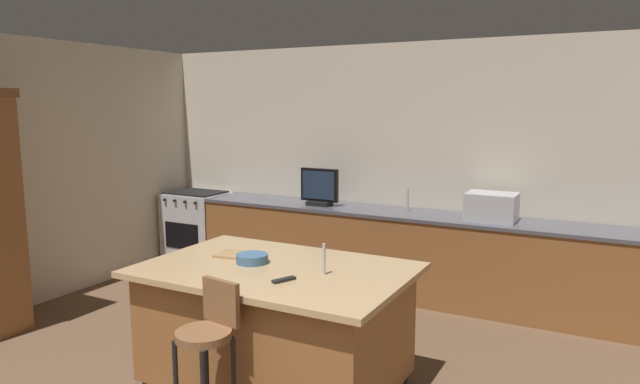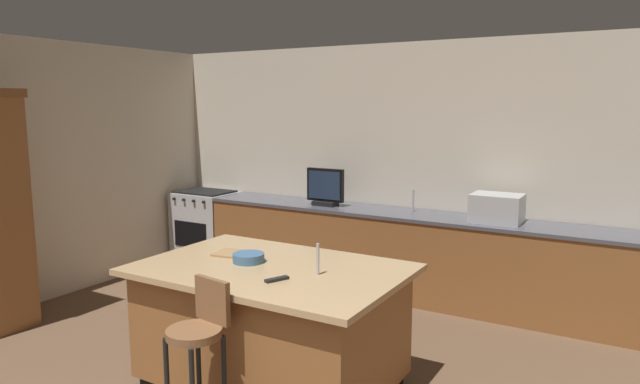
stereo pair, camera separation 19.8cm
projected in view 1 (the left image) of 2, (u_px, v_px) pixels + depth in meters
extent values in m
cube|color=beige|center=(428.00, 168.00, 6.28)|extent=(7.34, 0.12, 2.74)
cube|color=beige|center=(10.00, 176.00, 5.63)|extent=(0.12, 5.57, 2.74)
cube|color=brown|center=(406.00, 256.00, 6.13)|extent=(4.97, 0.60, 0.89)
cube|color=#4C4C56|center=(407.00, 214.00, 6.06)|extent=(4.99, 0.62, 0.04)
cube|color=black|center=(277.00, 380.00, 4.22)|extent=(1.67, 1.04, 0.09)
cube|color=brown|center=(276.00, 324.00, 4.15)|extent=(1.75, 1.12, 0.78)
cube|color=tan|center=(276.00, 270.00, 4.09)|extent=(1.91, 1.28, 0.04)
cube|color=#B7BABF|center=(197.00, 228.00, 7.47)|extent=(0.76, 0.60, 0.93)
cube|color=black|center=(182.00, 236.00, 7.21)|extent=(0.53, 0.01, 0.33)
cube|color=black|center=(196.00, 192.00, 7.40)|extent=(0.69, 0.50, 0.02)
cylinder|color=black|center=(165.00, 200.00, 7.25)|extent=(0.04, 0.03, 0.04)
cylinder|color=black|center=(175.00, 201.00, 7.17)|extent=(0.04, 0.03, 0.04)
cylinder|color=black|center=(185.00, 202.00, 7.09)|extent=(0.04, 0.03, 0.04)
cylinder|color=black|center=(195.00, 203.00, 7.01)|extent=(0.04, 0.03, 0.04)
cube|color=#B7BABF|center=(492.00, 207.00, 5.63)|extent=(0.48, 0.36, 0.28)
cube|color=black|center=(319.00, 203.00, 6.49)|extent=(0.28, 0.16, 0.05)
cube|color=black|center=(319.00, 185.00, 6.46)|extent=(0.46, 0.05, 0.38)
cube|color=#1E2D47|center=(318.00, 185.00, 6.44)|extent=(0.40, 0.01, 0.32)
cylinder|color=#B2B2B7|center=(408.00, 200.00, 6.15)|extent=(0.02, 0.02, 0.24)
cylinder|color=#B2B2B7|center=(324.00, 259.00, 3.89)|extent=(0.02, 0.02, 0.22)
cylinder|color=brown|center=(204.00, 335.00, 3.41)|extent=(0.34, 0.34, 0.05)
cube|color=brown|center=(221.00, 302.00, 3.50)|extent=(0.29, 0.08, 0.28)
cylinder|color=black|center=(207.00, 378.00, 3.63)|extent=(0.03, 0.03, 0.68)
cylinder|color=#3F668C|center=(252.00, 259.00, 4.19)|extent=(0.24, 0.24, 0.07)
cube|color=black|center=(284.00, 280.00, 3.76)|extent=(0.11, 0.17, 0.02)
cube|color=#A87F51|center=(236.00, 255.00, 4.39)|extent=(0.32, 0.27, 0.02)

